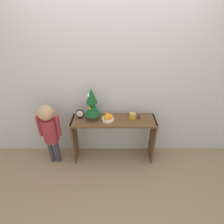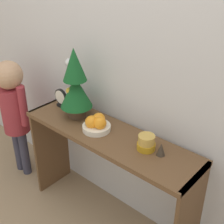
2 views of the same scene
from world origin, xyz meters
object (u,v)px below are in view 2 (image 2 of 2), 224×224
at_px(mini_tree, 75,84).
at_px(fruit_bowl, 97,124).
at_px(child_figure, 14,105).
at_px(desk_clock, 61,98).
at_px(figurine, 161,149).
at_px(singing_bowl, 146,143).

distance_m(mini_tree, fruit_bowl, 0.30).
relative_size(mini_tree, child_figure, 0.47).
height_order(mini_tree, desk_clock, mini_tree).
distance_m(desk_clock, figurine, 0.85).
bearing_deg(fruit_bowl, mini_tree, 169.81).
height_order(desk_clock, figurine, desk_clock).
distance_m(singing_bowl, desk_clock, 0.76).
height_order(desk_clock, child_figure, child_figure).
xyz_separation_m(desk_clock, figurine, (0.85, -0.02, -0.03)).
bearing_deg(mini_tree, child_figure, -170.01).
xyz_separation_m(mini_tree, fruit_bowl, (0.22, -0.04, -0.19)).
bearing_deg(desk_clock, figurine, -1.05).
bearing_deg(singing_bowl, mini_tree, 179.78).
relative_size(figurine, child_figure, 0.08).
relative_size(mini_tree, fruit_bowl, 2.69).
bearing_deg(figurine, fruit_bowl, -174.12).
relative_size(singing_bowl, child_figure, 0.11).
relative_size(mini_tree, figurine, 6.31).
distance_m(fruit_bowl, figurine, 0.45).
bearing_deg(singing_bowl, child_figure, -174.88).
bearing_deg(mini_tree, singing_bowl, -0.22).
height_order(mini_tree, singing_bowl, mini_tree).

